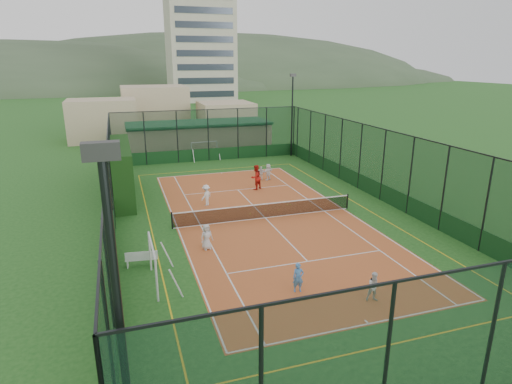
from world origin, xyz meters
TOP-DOWN VIEW (x-y plane):
  - ground at (0.00, 0.00)m, footprint 300.00×300.00m
  - court_slab at (0.00, 0.00)m, footprint 11.17×23.97m
  - tennis_net at (0.00, 0.00)m, footprint 11.67×0.12m
  - perimeter_fence at (0.00, 0.00)m, footprint 18.12×34.12m
  - floodlight_sw at (-8.60, -16.60)m, footprint 0.60×0.26m
  - floodlight_ne at (8.60, 16.60)m, footprint 0.60×0.26m
  - clubhouse at (0.00, 22.00)m, footprint 15.20×7.20m
  - apartment_tower at (12.00, 82.00)m, footprint 15.00×12.00m
  - distant_hills at (0.00, 150.00)m, footprint 200.00×60.00m
  - hedge_left at (-8.30, 7.45)m, footprint 1.32×8.80m
  - white_bench at (-7.80, -4.38)m, footprint 1.55×0.60m
  - futsal_goal_near at (-7.39, -6.37)m, footprint 2.99×0.90m
  - futsal_goal_far at (-0.33, 17.58)m, footprint 2.80×1.07m
  - child_near_left at (-4.43, -3.43)m, footprint 0.77×0.61m
  - child_near_mid at (-1.59, -8.86)m, footprint 0.52×0.38m
  - child_near_right at (1.08, -10.52)m, footprint 0.73×0.64m
  - child_far_left at (-3.02, 3.53)m, footprint 1.06×1.04m
  - child_far_right at (2.61, 8.55)m, footprint 0.72×0.58m
  - child_far_back at (3.17, 8.42)m, footprint 1.29×0.95m
  - coach at (1.36, 6.13)m, footprint 1.16×1.08m
  - tennis_balls at (1.04, 1.53)m, footprint 3.26×1.32m

SIDE VIEW (x-z plane):
  - ground at x=0.00m, z-range 0.00..0.00m
  - distant_hills at x=0.00m, z-range -12.00..12.00m
  - court_slab at x=0.00m, z-range 0.00..0.01m
  - tennis_balls at x=1.04m, z-range 0.01..0.08m
  - white_bench at x=-7.80m, z-range 0.00..0.85m
  - tennis_net at x=0.00m, z-range 0.00..1.06m
  - child_far_right at x=2.61m, z-range 0.01..1.16m
  - child_near_right at x=1.08m, z-range 0.01..1.29m
  - child_near_mid at x=-1.59m, z-range 0.01..1.32m
  - child_far_back at x=3.17m, z-range 0.01..1.37m
  - child_near_left at x=-4.43m, z-range 0.01..1.39m
  - child_far_left at x=-3.02m, z-range 0.01..1.46m
  - futsal_goal_far at x=-0.33m, z-range 0.00..1.76m
  - futsal_goal_near at x=-7.39m, z-range 0.00..1.93m
  - coach at x=1.36m, z-range 0.01..1.92m
  - clubhouse at x=0.00m, z-range 0.00..3.15m
  - hedge_left at x=-8.30m, z-range 0.00..3.85m
  - perimeter_fence at x=0.00m, z-range 0.00..5.00m
  - floodlight_sw at x=-8.60m, z-range 0.00..8.25m
  - floodlight_ne at x=8.60m, z-range 0.00..8.25m
  - apartment_tower at x=12.00m, z-range 0.00..30.00m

